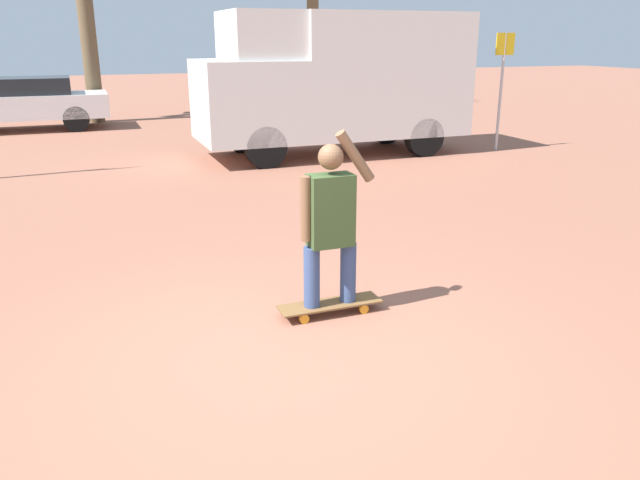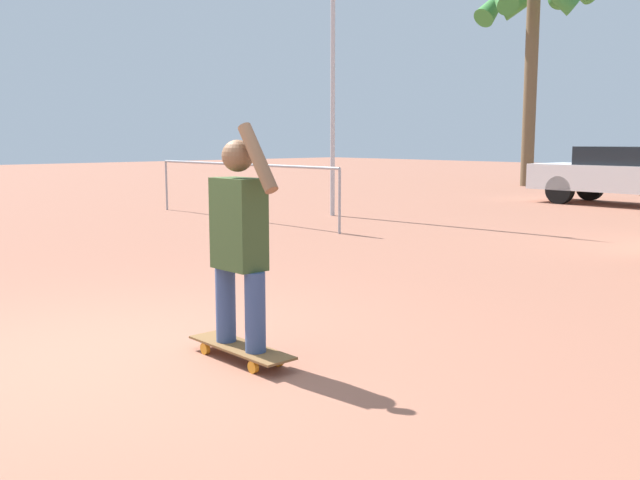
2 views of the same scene
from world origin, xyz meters
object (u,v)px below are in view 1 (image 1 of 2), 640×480
object	(u,v)px
camper_van	(337,79)
parked_car_white	(18,102)
skateboard	(330,305)
street_sign	(502,76)
person_skateboarder	(330,218)

from	to	relation	value
camper_van	parked_car_white	distance (m)	8.89
skateboard	camper_van	size ratio (longest dim) A/B	0.17
skateboard	street_sign	size ratio (longest dim) A/B	0.38
parked_car_white	skateboard	bearing A→B (deg)	-76.26
person_skateboarder	camper_van	xyz separation A→B (m)	(3.10, 7.35, 0.65)
skateboard	street_sign	bearing A→B (deg)	45.03
person_skateboarder	camper_van	world-z (taller)	camper_van
person_skateboarder	camper_van	size ratio (longest dim) A/B	0.28
camper_van	skateboard	bearing A→B (deg)	-112.84
camper_van	street_sign	bearing A→B (deg)	-13.75
skateboard	parked_car_white	world-z (taller)	parked_car_white
skateboard	camper_van	world-z (taller)	camper_van
skateboard	person_skateboarder	world-z (taller)	person_skateboarder
camper_van	parked_car_white	xyz separation A→B (m)	(-6.39, 6.13, -0.80)
person_skateboarder	camper_van	distance (m)	8.00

